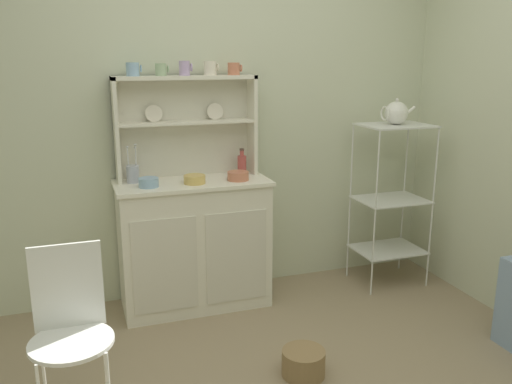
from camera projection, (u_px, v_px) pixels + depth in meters
The scene contains 17 objects.
wall_back at pixel (219, 115), 3.64m from camera, with size 3.84×0.05×2.50m, color beige.
hutch_cabinet at pixel (194, 242), 3.53m from camera, with size 0.99×0.45×0.86m.
hutch_shelf_unit at pixel (185, 118), 3.48m from camera, with size 0.92×0.18×0.66m.
bakers_rack at pixel (391, 190), 3.83m from camera, with size 0.49×0.37×1.18m.
wire_chair at pixel (70, 322), 2.31m from camera, with size 0.36×0.36×0.85m.
floor_basket at pixel (303, 363), 2.80m from camera, with size 0.23×0.23×0.14m, color #93754C.
cup_sky_0 at pixel (133, 69), 3.26m from camera, with size 0.09×0.08×0.08m.
cup_sage_1 at pixel (161, 70), 3.31m from camera, with size 0.08×0.07×0.08m.
cup_lilac_2 at pixel (185, 68), 3.36m from camera, with size 0.08×0.07×0.09m.
cup_cream_3 at pixel (210, 68), 3.41m from camera, with size 0.09×0.08×0.09m.
cup_terracotta_4 at pixel (234, 69), 3.46m from camera, with size 0.09×0.08×0.08m.
bowl_mixing_large at pixel (149, 182), 3.26m from camera, with size 0.12×0.12×0.06m, color #8EB2D1.
bowl_floral_medium at pixel (195, 179), 3.35m from camera, with size 0.14×0.14×0.05m, color #DBB760.
bowl_cream_small at pixel (238, 176), 3.44m from camera, with size 0.14×0.14×0.06m, color #C67556.
jam_bottle at pixel (242, 164), 3.60m from camera, with size 0.06×0.06×0.18m.
utensil_jar at pixel (133, 173), 3.36m from camera, with size 0.08×0.08×0.25m.
porcelain_teapot at pixel (396, 113), 3.69m from camera, with size 0.25×0.16×0.18m.
Camera 1 is at (-0.95, -1.92, 1.64)m, focal length 37.30 mm.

